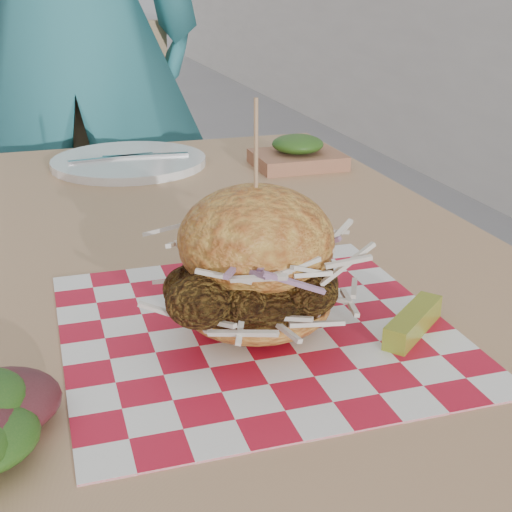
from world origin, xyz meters
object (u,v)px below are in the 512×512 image
at_px(patio_chair, 99,181).
at_px(diner, 67,25).
at_px(patio_table, 181,308).
at_px(sandwich, 256,269).

bearing_deg(patio_chair, diner, 141.92).
distance_m(patio_table, patio_chair, 1.07).
height_order(diner, sandwich, diner).
relative_size(patio_table, patio_chair, 1.26).
bearing_deg(sandwich, patio_table, 97.41).
bearing_deg(sandwich, patio_chair, 91.51).
bearing_deg(diner, patio_table, 96.92).
bearing_deg(patio_chair, sandwich, -91.20).
bearing_deg(diner, patio_chair, 148.99).
bearing_deg(patio_table, sandwich, -82.59).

